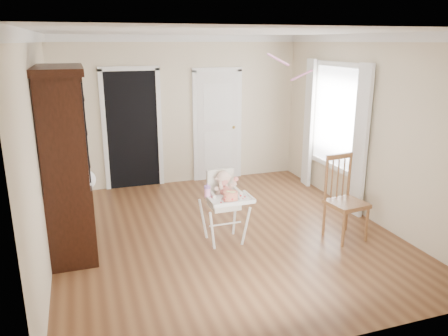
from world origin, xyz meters
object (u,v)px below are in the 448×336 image
object	(u,v)px
cake	(231,196)
dining_chair	(345,201)
high_chair	(224,199)
sippy_cup	(207,191)
china_cabinet	(67,162)

from	to	relation	value
cake	dining_chair	world-z (taller)	dining_chair
high_chair	sippy_cup	xyz separation A→B (m)	(-0.25, -0.08, 0.16)
cake	high_chair	bearing A→B (deg)	89.32
cake	china_cabinet	distance (m)	2.07
high_chair	cake	size ratio (longest dim) A/B	4.19
dining_chair	high_chair	bearing A→B (deg)	159.23
high_chair	china_cabinet	xyz separation A→B (m)	(-1.90, 0.45, 0.55)
china_cabinet	high_chair	bearing A→B (deg)	-13.23
high_chair	china_cabinet	bearing A→B (deg)	166.43
cake	sippy_cup	distance (m)	0.31
china_cabinet	dining_chair	world-z (taller)	china_cabinet
sippy_cup	dining_chair	distance (m)	1.88
china_cabinet	dining_chair	distance (m)	3.64
china_cabinet	dining_chair	xyz separation A→B (m)	(3.49, -0.83, -0.63)
cake	china_cabinet	xyz separation A→B (m)	(-1.90, 0.71, 0.42)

